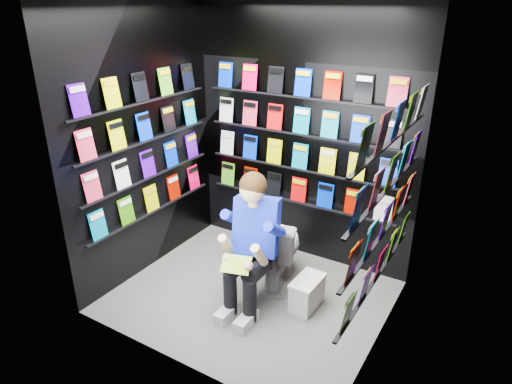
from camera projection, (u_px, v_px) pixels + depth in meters
The scene contains 13 objects.
floor at pixel (250, 296), 4.32m from camera, with size 2.40×2.40×0.00m, color #5B5B59.
wall_back at pixel (302, 138), 4.59m from camera, with size 2.40×0.04×2.60m, color black.
wall_front at pixel (170, 212), 3.02m from camera, with size 2.40×0.04×2.60m, color black.
wall_left at pixel (144, 145), 4.38m from camera, with size 0.04×2.00×2.60m, color black.
wall_right at pixel (393, 198), 3.24m from camera, with size 0.04×2.00×2.60m, color black.
comics_back at pixel (301, 139), 4.57m from camera, with size 2.10×0.06×1.37m, color #F7004C, non-canonical shape.
comics_left at pixel (146, 145), 4.36m from camera, with size 0.06×1.70×1.37m, color #F7004C, non-canonical shape.
comics_right at pixel (389, 196), 3.25m from camera, with size 0.06×1.70×1.37m, color #F7004C, non-canonical shape.
toilet at pixel (278, 248), 4.42m from camera, with size 0.42×0.75×0.73m, color white.
longbox at pixel (307, 294), 4.13m from camera, with size 0.19×0.35×0.27m, color silver.
longbox_lid at pixel (308, 281), 4.07m from camera, with size 0.21×0.37×0.03m, color silver.
reader at pixel (258, 227), 3.96m from camera, with size 0.52×0.76×1.41m, color #0D1DC0, non-canonical shape.
held_comic at pixel (236, 264), 3.77m from camera, with size 0.24×0.01×0.17m, color green.
Camera 1 is at (1.90, -3.03, 2.62)m, focal length 32.00 mm.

